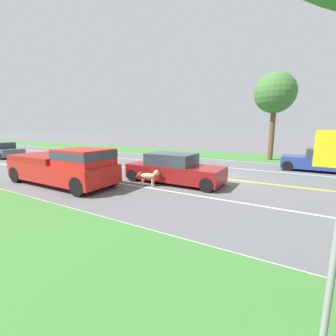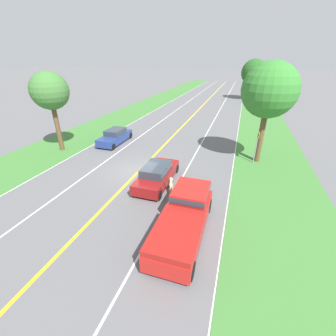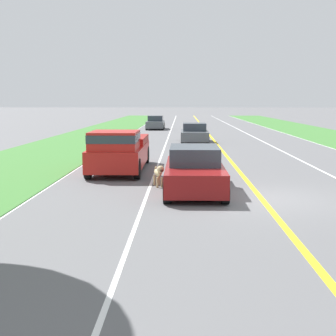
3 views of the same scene
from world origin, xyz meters
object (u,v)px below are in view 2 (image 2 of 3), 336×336
roadside_tree_left_near (50,92)px  oncoming_car (115,137)px  street_sign (257,144)px  roadside_tree_right_far (254,72)px  dog (171,184)px  ego_car (157,175)px  roadside_tree_right_near (270,91)px  pickup_truck (184,217)px

roadside_tree_left_near → oncoming_car: bearing=41.3°
street_sign → roadside_tree_right_far: bearing=90.2°
dog → oncoming_car: size_ratio=0.28×
oncoming_car → roadside_tree_left_near: 6.95m
oncoming_car → roadside_tree_left_near: (-3.84, -3.38, 4.71)m
ego_car → roadside_tree_left_near: size_ratio=0.67×
dog → roadside_tree_right_near: roadside_tree_right_near is taller
pickup_truck → oncoming_car: pickup_truck is taller
roadside_tree_left_near → pickup_truck: bearing=-27.9°
roadside_tree_right_near → street_sign: (-0.25, -0.48, -4.07)m
pickup_truck → street_sign: 10.50m
ego_car → dog: (1.21, -0.61, -0.18)m
ego_car → roadside_tree_right_far: roadside_tree_right_far is taller
oncoming_car → roadside_tree_right_far: roadside_tree_right_far is taller
roadside_tree_right_near → roadside_tree_right_far: roadside_tree_right_far is taller
pickup_truck → roadside_tree_left_near: bearing=152.1°
pickup_truck → street_sign: street_sign is taller
oncoming_car → street_sign: street_sign is taller
dog → roadside_tree_right_far: size_ratio=0.16×
oncoming_car → roadside_tree_right_far: size_ratio=0.57×
dog → roadside_tree_left_near: roadside_tree_left_near is taller
ego_car → dog: bearing=-27.0°
ego_car → roadside_tree_right_near: size_ratio=0.60×
dog → roadside_tree_right_near: bearing=36.0°
pickup_truck → oncoming_car: 14.75m
oncoming_car → roadside_tree_left_near: roadside_tree_left_near is taller
roadside_tree_right_near → roadside_tree_right_far: bearing=90.6°
ego_car → oncoming_car: 9.66m
ego_car → roadside_tree_right_far: 40.19m
roadside_tree_right_far → roadside_tree_left_near: 40.14m
dog → roadside_tree_right_near: (5.59, 6.76, 5.27)m
roadside_tree_right_far → street_sign: roadside_tree_right_far is taller
dog → roadside_tree_right_far: roadside_tree_right_far is taller
roadside_tree_right_near → ego_car: bearing=-137.9°
dog → roadside_tree_left_near: (-12.12, 3.81, 4.88)m
oncoming_car → ego_car: bearing=137.1°
roadside_tree_right_near → street_sign: roadside_tree_right_near is taller
oncoming_car → roadside_tree_right_near: (13.87, -0.43, 5.10)m
dog → pickup_truck: (1.81, -3.57, 0.41)m
roadside_tree_right_far → street_sign: (0.11, -33.72, -3.68)m
pickup_truck → street_sign: (3.53, 9.86, 0.78)m
dog → roadside_tree_right_far: bearing=68.1°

